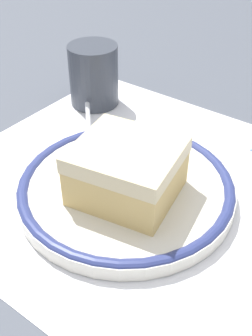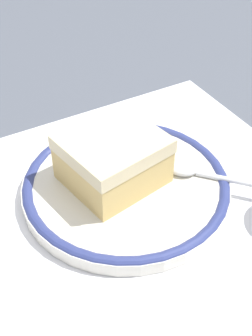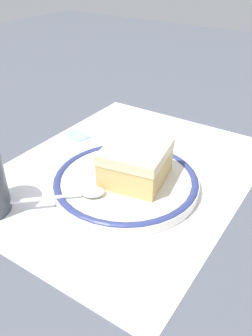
# 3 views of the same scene
# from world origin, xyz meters

# --- Properties ---
(ground_plane) EXTENTS (2.40, 2.40, 0.00)m
(ground_plane) POSITION_xyz_m (0.00, 0.00, 0.00)
(ground_plane) COLOR #4C515B
(placemat) EXTENTS (0.48, 0.38, 0.00)m
(placemat) POSITION_xyz_m (0.00, 0.00, 0.00)
(placemat) COLOR white
(placemat) RESTS_ON ground_plane
(plate) EXTENTS (0.23, 0.23, 0.02)m
(plate) POSITION_xyz_m (0.04, 0.02, 0.01)
(plate) COLOR silver
(plate) RESTS_ON placemat
(cake_slice) EXTENTS (0.11, 0.11, 0.06)m
(cake_slice) POSITION_xyz_m (0.03, 0.04, 0.04)
(cake_slice) COLOR #DBB76B
(cake_slice) RESTS_ON plate
(spoon) EXTENTS (0.10, 0.11, 0.01)m
(spoon) POSITION_xyz_m (0.11, -0.00, 0.02)
(spoon) COLOR silver
(spoon) RESTS_ON plate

